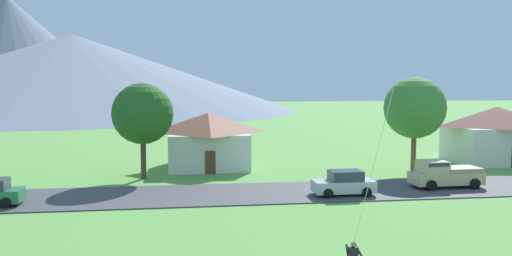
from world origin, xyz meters
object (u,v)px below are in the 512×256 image
at_px(house_leftmost, 496,134).
at_px(house_left_center, 208,139).
at_px(parked_car_silver_mid_east, 344,183).
at_px(tree_near_left, 415,108).
at_px(pickup_truck_sand_west_side, 444,174).
at_px(tree_center, 143,114).

distance_m(house_leftmost, house_left_center, 28.03).
bearing_deg(house_leftmost, parked_car_silver_mid_east, -147.15).
height_order(house_left_center, parked_car_silver_mid_east, house_left_center).
xyz_separation_m(house_left_center, tree_near_left, (17.41, -5.37, 3.01)).
distance_m(house_left_center, parked_car_silver_mid_east, 15.97).
xyz_separation_m(house_leftmost, parked_car_silver_mid_east, (-19.32, -12.48, -1.96)).
bearing_deg(pickup_truck_sand_west_side, house_leftmost, 44.49).
bearing_deg(house_left_center, parked_car_silver_mid_east, -56.79).
xyz_separation_m(tree_near_left, pickup_truck_sand_west_side, (-0.56, -6.40, -4.56)).
xyz_separation_m(tree_center, parked_car_silver_mid_east, (14.16, -8.29, -4.42)).
bearing_deg(tree_near_left, house_left_center, 162.84).
relative_size(house_leftmost, house_left_center, 1.18).
height_order(house_leftmost, pickup_truck_sand_west_side, house_leftmost).
bearing_deg(house_left_center, tree_center, -137.61).
distance_m(tree_near_left, pickup_truck_sand_west_side, 7.88).
bearing_deg(tree_near_left, house_leftmost, 23.30).
xyz_separation_m(house_left_center, tree_center, (-5.47, -4.99, 2.68)).
distance_m(tree_center, parked_car_silver_mid_east, 17.00).
bearing_deg(house_left_center, house_leftmost, -1.64).
height_order(tree_center, parked_car_silver_mid_east, tree_center).
height_order(house_left_center, tree_center, tree_center).
bearing_deg(parked_car_silver_mid_east, house_leftmost, 32.85).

